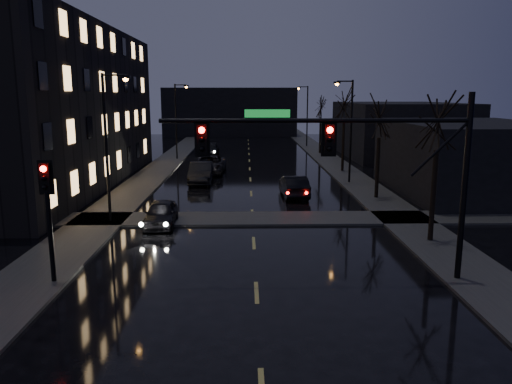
{
  "coord_description": "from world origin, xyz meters",
  "views": [
    {
      "loc": [
        -0.36,
        -8.67,
        6.9
      ],
      "look_at": [
        0.03,
        10.23,
        3.2
      ],
      "focal_mm": 35.0,
      "sensor_mm": 36.0,
      "label": 1
    }
  ],
  "objects_px": {
    "lead_car": "(294,186)",
    "oncoming_car_a": "(161,213)",
    "oncoming_car_c": "(210,165)",
    "oncoming_car_b": "(201,173)",
    "oncoming_car_d": "(210,149)"
  },
  "relations": [
    {
      "from": "lead_car",
      "to": "oncoming_car_a",
      "type": "bearing_deg",
      "value": 40.52
    },
    {
      "from": "oncoming_car_a",
      "to": "oncoming_car_c",
      "type": "distance_m",
      "value": 18.09
    },
    {
      "from": "oncoming_car_b",
      "to": "oncoming_car_c",
      "type": "height_order",
      "value": "oncoming_car_b"
    },
    {
      "from": "oncoming_car_d",
      "to": "oncoming_car_a",
      "type": "bearing_deg",
      "value": -90.03
    },
    {
      "from": "oncoming_car_d",
      "to": "oncoming_car_b",
      "type": "bearing_deg",
      "value": -87.56
    },
    {
      "from": "oncoming_car_b",
      "to": "oncoming_car_d",
      "type": "bearing_deg",
      "value": 90.63
    },
    {
      "from": "oncoming_car_b",
      "to": "oncoming_car_d",
      "type": "height_order",
      "value": "oncoming_car_b"
    },
    {
      "from": "oncoming_car_b",
      "to": "oncoming_car_a",
      "type": "bearing_deg",
      "value": -95.32
    },
    {
      "from": "oncoming_car_b",
      "to": "oncoming_car_c",
      "type": "bearing_deg",
      "value": 85.0
    },
    {
      "from": "oncoming_car_d",
      "to": "lead_car",
      "type": "xyz_separation_m",
      "value": [
        7.39,
        -24.11,
        0.08
      ]
    },
    {
      "from": "oncoming_car_b",
      "to": "lead_car",
      "type": "bearing_deg",
      "value": -40.28
    },
    {
      "from": "oncoming_car_c",
      "to": "oncoming_car_d",
      "type": "relative_size",
      "value": 1.23
    },
    {
      "from": "oncoming_car_d",
      "to": "lead_car",
      "type": "bearing_deg",
      "value": -72.21
    },
    {
      "from": "lead_car",
      "to": "oncoming_car_c",
      "type": "bearing_deg",
      "value": -61.62
    },
    {
      "from": "oncoming_car_a",
      "to": "oncoming_car_d",
      "type": "xyz_separation_m",
      "value": [
        0.43,
        31.65,
        -0.01
      ]
    }
  ]
}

